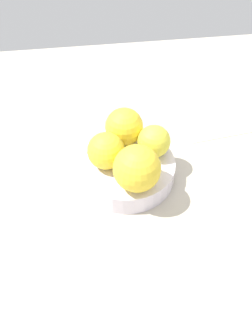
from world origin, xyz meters
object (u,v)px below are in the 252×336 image
at_px(orange_in_bowl_0, 154,141).
at_px(orange_in_bowl_1, 137,168).
at_px(folded_napkin, 210,118).
at_px(fruit_bowl, 126,170).
at_px(orange_in_bowl_3, 124,127).
at_px(orange_in_bowl_2, 106,150).

height_order(orange_in_bowl_0, orange_in_bowl_1, orange_in_bowl_1).
bearing_deg(folded_napkin, fruit_bowl, 125.15).
height_order(orange_in_bowl_1, orange_in_bowl_3, orange_in_bowl_1).
bearing_deg(orange_in_bowl_1, folded_napkin, -44.39).
bearing_deg(orange_in_bowl_1, fruit_bowl, 9.57).
bearing_deg(orange_in_bowl_3, folded_napkin, -66.11).
height_order(fruit_bowl, orange_in_bowl_1, orange_in_bowl_1).
height_order(fruit_bowl, orange_in_bowl_0, orange_in_bowl_0).
xyz_separation_m(orange_in_bowl_1, folded_napkin, (0.21, -0.21, -0.08)).
bearing_deg(orange_in_bowl_2, folded_napkin, -59.06).
relative_size(orange_in_bowl_1, orange_in_bowl_3, 1.12).
distance_m(orange_in_bowl_3, folded_napkin, 0.25).
xyz_separation_m(orange_in_bowl_3, folded_napkin, (0.09, -0.21, -0.07)).
bearing_deg(orange_in_bowl_3, orange_in_bowl_2, 144.43).
height_order(orange_in_bowl_3, folded_napkin, orange_in_bowl_3).
distance_m(fruit_bowl, folded_napkin, 0.27).
relative_size(orange_in_bowl_0, folded_napkin, 0.43).
bearing_deg(orange_in_bowl_0, orange_in_bowl_1, 149.12).
bearing_deg(orange_in_bowl_0, fruit_bowl, 106.35).
bearing_deg(orange_in_bowl_1, orange_in_bowl_3, 2.33).
bearing_deg(folded_napkin, orange_in_bowl_0, 130.11).
distance_m(orange_in_bowl_0, folded_napkin, 0.23).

